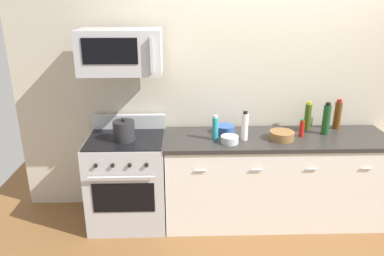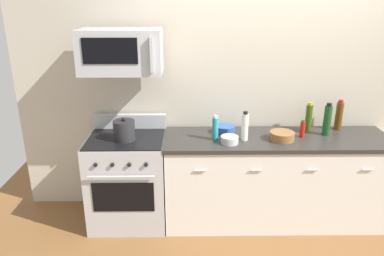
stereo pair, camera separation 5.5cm
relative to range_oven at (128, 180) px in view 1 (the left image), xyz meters
name	(u,v)px [view 1 (the left image)]	position (x,y,z in m)	size (l,w,h in m)	color
ground_plane	(271,217)	(1.49, 0.00, -0.47)	(6.39, 6.39, 0.00)	brown
back_wall	(271,85)	(1.49, 0.41, 0.88)	(5.32, 0.10, 2.70)	beige
counter_unit	(274,179)	(1.49, 0.00, -0.01)	(2.23, 0.66, 0.92)	silver
range_oven	(128,180)	(0.00, 0.00, 0.00)	(0.76, 0.69, 1.07)	#B7BABF
microwave	(121,52)	(0.00, 0.04, 1.28)	(0.74, 0.44, 0.40)	#B7BABF
bottle_olive_oil	(308,116)	(1.85, 0.21, 0.59)	(0.07, 0.07, 0.29)	#385114
bottle_wine_amber	(338,115)	(2.16, 0.23, 0.60)	(0.07, 0.07, 0.31)	#59330F
bottle_dish_soap	(215,128)	(0.87, -0.06, 0.57)	(0.06, 0.06, 0.25)	teal
bottle_vinegar_white	(245,126)	(1.15, -0.07, 0.59)	(0.07, 0.07, 0.29)	silver
bottle_hot_sauce_red	(302,128)	(1.73, 0.00, 0.54)	(0.05, 0.05, 0.18)	#B21914
bottle_wine_green	(326,119)	(1.98, 0.06, 0.61)	(0.07, 0.07, 0.33)	#19471E
bowl_steel_prep	(230,139)	(1.00, -0.15, 0.49)	(0.17, 0.17, 0.07)	#B2B5BA
bowl_blue_mixing	(225,129)	(0.99, 0.14, 0.49)	(0.20, 0.20, 0.07)	#2D519E
bowl_wooden_salad	(282,135)	(1.51, -0.07, 0.49)	(0.24, 0.24, 0.08)	brown
stockpot	(124,131)	(0.00, -0.05, 0.55)	(0.21, 0.21, 0.23)	#262628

